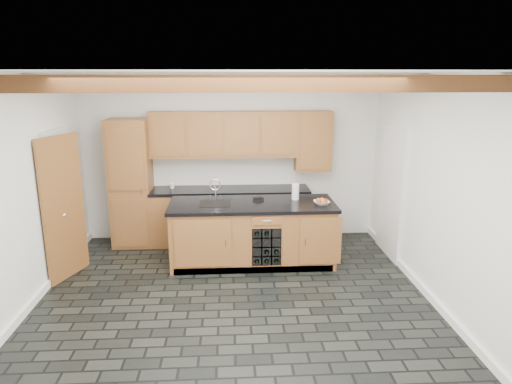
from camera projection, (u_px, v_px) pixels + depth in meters
The scene contains 10 objects.
ground at pixel (234, 302), 5.73m from camera, with size 5.00×5.00×0.00m, color black.
room_shell at pixel (225, 175), 5.86m from camera, with size 5.01×5.00×5.00m.
back_cabinetry at pixel (209, 186), 7.63m from camera, with size 3.65×0.62×2.20m.
island at pixel (253, 233), 6.87m from camera, with size 2.48×0.96×0.93m.
faucet at pixel (215, 201), 6.76m from camera, with size 0.45×0.40×0.34m.
kitchen_scale at pixel (258, 198), 6.93m from camera, with size 0.16×0.11×0.05m.
fruit_bowl at pixel (322, 203), 6.68m from camera, with size 0.23×0.23×0.06m, color beige.
fruit_cluster at pixel (322, 201), 6.67m from camera, with size 0.16×0.17×0.07m.
paper_towel at pixel (295, 192), 6.93m from camera, with size 0.11×0.11×0.25m, color white.
mug at pixel (172, 186), 7.62m from camera, with size 0.10×0.10×0.09m, color white.
Camera 1 is at (-0.03, -5.21, 2.77)m, focal length 32.00 mm.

